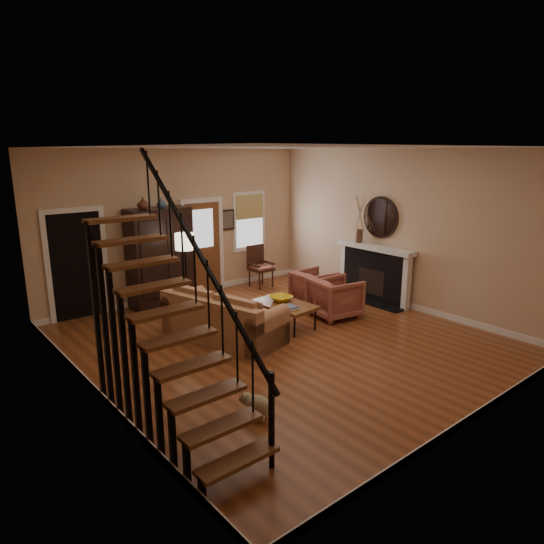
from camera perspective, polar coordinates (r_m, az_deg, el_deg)
room at (r=9.34m, az=-7.78°, el=3.20°), size 7.00×7.33×3.30m
staircase at (r=5.59m, az=-11.83°, el=-3.40°), size 0.94×2.80×3.20m
fireplace at (r=10.90m, az=12.05°, el=0.47°), size 0.33×1.95×2.30m
armoire at (r=10.48m, az=-13.04°, el=1.63°), size 1.30×0.60×2.10m
vase_a at (r=10.06m, az=-14.95°, el=7.79°), size 0.24×0.24×0.25m
vase_b at (r=10.24m, az=-12.89°, el=7.90°), size 0.20×0.20×0.21m
sofa at (r=8.60m, az=-5.72°, el=-5.28°), size 1.46×2.35×0.81m
coffee_table at (r=9.19m, az=1.45°, el=-5.08°), size 0.81×1.27×0.46m
bowl at (r=9.24m, az=1.09°, el=-3.13°), size 0.41×0.41×0.10m
books at (r=8.81m, az=2.15°, el=-4.14°), size 0.22×0.30×0.06m
armchair_left at (r=9.76m, az=7.41°, el=-2.98°), size 1.02×1.00×0.81m
armchair_right at (r=10.23m, az=5.31°, el=-2.10°), size 0.90×0.88×0.81m
floor_lamp at (r=9.79m, az=-10.05°, el=-0.37°), size 0.46×0.46×1.68m
side_chair at (r=11.77m, az=-1.31°, el=0.64°), size 0.54×0.54×1.02m
dog at (r=6.28m, az=-1.65°, el=-15.53°), size 0.34×0.46×0.30m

